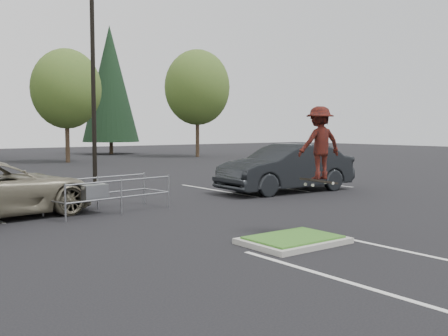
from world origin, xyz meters
TOP-DOWN VIEW (x-y plane):
  - ground at (0.00, 0.00)m, footprint 120.00×120.00m
  - grass_median at (0.00, 0.00)m, footprint 2.20×1.60m
  - stall_lines at (-1.35, 6.02)m, footprint 22.62×17.60m
  - light_pole at (0.50, 12.00)m, footprint 0.70×0.60m
  - decid_c at (5.99, 29.83)m, footprint 5.12×5.12m
  - decid_d at (17.99, 30.33)m, footprint 5.76×5.76m
  - conif_c at (14.00, 39.50)m, footprint 5.50×5.50m
  - cart_corral at (-1.79, 6.52)m, footprint 3.87×1.89m
  - skateboarder at (1.20, 0.35)m, footprint 1.23×0.87m
  - car_r_charc at (6.50, 7.00)m, footprint 5.91×2.29m

SIDE VIEW (x-z plane):
  - ground at x=0.00m, z-range 0.00..0.00m
  - stall_lines at x=-1.35m, z-range 0.00..0.01m
  - grass_median at x=0.00m, z-range 0.00..0.16m
  - cart_corral at x=-1.79m, z-range 0.13..1.19m
  - car_r_charc at x=6.50m, z-range 0.00..1.92m
  - skateboarder at x=1.20m, z-range 1.25..3.14m
  - light_pole at x=0.50m, z-range -0.50..9.62m
  - decid_c at x=5.99m, z-range 1.06..9.45m
  - decid_d at x=17.99m, z-range 1.20..10.63m
  - conif_c at x=14.00m, z-range 0.60..13.10m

